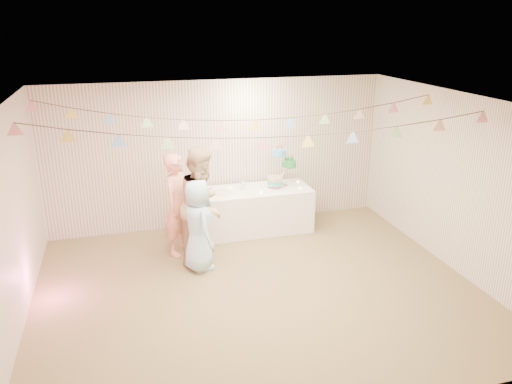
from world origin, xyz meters
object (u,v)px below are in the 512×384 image
object	(u,v)px
person_child	(198,225)
person_adult_a	(178,205)
person_adult_b	(202,205)
table	(252,210)
cake_stand	(282,168)

from	to	relation	value
person_child	person_adult_a	bearing A→B (deg)	7.35
person_adult_a	person_child	bearing A→B (deg)	-124.30
person_child	person_adult_b	bearing A→B (deg)	-33.97
table	person_adult_b	size ratio (longest dim) A/B	1.13
cake_stand	person_child	bearing A→B (deg)	-144.40
table	person_adult_a	world-z (taller)	person_adult_a
person_adult_b	person_child	bearing A→B (deg)	-170.59
cake_stand	person_adult_b	bearing A→B (deg)	-149.67
table	person_child	bearing A→B (deg)	-134.52
person_adult_a	person_child	distance (m)	0.66
cake_stand	person_adult_a	bearing A→B (deg)	-162.57
cake_stand	person_child	xyz separation A→B (m)	(-1.69, -1.21, -0.40)
person_adult_a	person_adult_b	distance (m)	0.47
person_adult_a	table	bearing A→B (deg)	-30.73
person_adult_b	table	bearing A→B (deg)	-17.32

